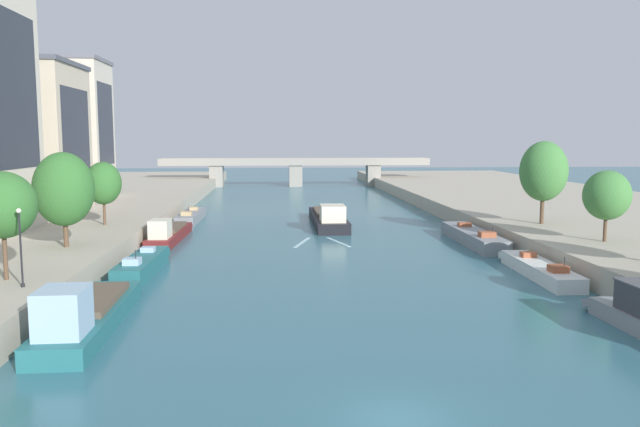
% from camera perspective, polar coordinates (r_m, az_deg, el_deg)
% --- Properties ---
extents(ground_plane, '(400.00, 400.00, 0.00)m').
position_cam_1_polar(ground_plane, '(24.52, 7.04, -18.08)').
color(ground_plane, '#336675').
extents(quay_left, '(36.00, 170.00, 1.90)m').
position_cam_1_polar(quay_left, '(83.16, -25.61, -0.29)').
color(quay_left, '#B2A893').
rests_on(quay_left, ground).
extents(quay_right, '(36.00, 170.00, 1.90)m').
position_cam_1_polar(quay_right, '(86.81, 22.89, 0.12)').
color(quay_right, '#B2A893').
rests_on(quay_right, ground).
extents(barge_midriver, '(3.70, 18.74, 2.97)m').
position_cam_1_polar(barge_midriver, '(74.91, 0.76, -0.37)').
color(barge_midriver, black).
rests_on(barge_midriver, ground).
extents(wake_behind_barge, '(5.60, 5.88, 0.03)m').
position_cam_1_polar(wake_behind_barge, '(62.54, 0.01, -2.63)').
color(wake_behind_barge, '#A5D1DB').
rests_on(wake_behind_barge, ground).
extents(moored_boat_left_lone, '(3.27, 14.55, 3.30)m').
position_cam_1_polar(moored_boat_left_lone, '(36.26, -20.47, -8.56)').
color(moored_boat_left_lone, '#23666B').
rests_on(moored_boat_left_lone, ground).
extents(moored_boat_left_midway, '(2.42, 11.27, 2.36)m').
position_cam_1_polar(moored_boat_left_midway, '(50.39, -15.86, -4.46)').
color(moored_boat_left_midway, '#23666B').
rests_on(moored_boat_left_midway, ground).
extents(moored_boat_left_near, '(2.79, 14.28, 2.71)m').
position_cam_1_polar(moored_boat_left_near, '(65.05, -13.61, -1.75)').
color(moored_boat_left_near, maroon).
rests_on(moored_boat_left_near, ground).
extents(moored_boat_left_far, '(2.50, 12.27, 2.26)m').
position_cam_1_polar(moored_boat_left_far, '(79.99, -11.67, -0.26)').
color(moored_boat_left_far, gray).
rests_on(moored_boat_left_far, ground).
extents(moored_boat_right_second, '(2.54, 12.16, 2.15)m').
position_cam_1_polar(moored_boat_right_second, '(50.04, 19.31, -4.79)').
color(moored_boat_right_second, silver).
rests_on(moored_boat_right_second, ground).
extents(moored_boat_right_downstream, '(2.64, 14.86, 2.42)m').
position_cam_1_polar(moored_boat_right_downstream, '(63.56, 13.74, -2.06)').
color(moored_boat_right_downstream, gray).
rests_on(moored_boat_right_downstream, ground).
extents(tree_left_past_mid, '(3.95, 3.95, 6.51)m').
position_cam_1_polar(tree_left_past_mid, '(41.46, -26.97, 0.69)').
color(tree_left_past_mid, brown).
rests_on(tree_left_past_mid, quay_left).
extents(tree_left_nearest, '(4.58, 4.58, 7.38)m').
position_cam_1_polar(tree_left_nearest, '(52.22, -22.31, 2.05)').
color(tree_left_nearest, brown).
rests_on(tree_left_nearest, quay_left).
extents(tree_left_end_of_row, '(3.48, 3.48, 6.15)m').
position_cam_1_polar(tree_left_end_of_row, '(64.47, -19.14, 2.61)').
color(tree_left_end_of_row, brown).
rests_on(tree_left_end_of_row, quay_left).
extents(tree_right_nearest, '(3.76, 3.76, 5.84)m').
position_cam_1_polar(tree_right_nearest, '(56.07, 24.67, 1.51)').
color(tree_right_nearest, brown).
rests_on(tree_right_nearest, quay_right).
extents(tree_right_second, '(4.62, 4.62, 8.17)m').
position_cam_1_polar(tree_right_second, '(65.42, 19.69, 3.64)').
color(tree_right_second, brown).
rests_on(tree_right_second, quay_right).
extents(lamppost_left_bank, '(0.28, 0.28, 4.52)m').
position_cam_1_polar(lamppost_left_bank, '(39.22, -25.61, -2.52)').
color(lamppost_left_bank, black).
rests_on(lamppost_left_bank, quay_left).
extents(building_left_far_end, '(14.72, 12.55, 17.09)m').
position_cam_1_polar(building_left_far_end, '(80.02, -26.22, 6.26)').
color(building_left_far_end, beige).
rests_on(building_left_far_end, quay_left).
extents(building_left_middle, '(12.41, 9.87, 19.50)m').
position_cam_1_polar(building_left_middle, '(96.23, -22.39, 7.14)').
color(building_left_middle, beige).
rests_on(building_left_middle, quay_left).
extents(bridge_far, '(57.89, 4.40, 6.08)m').
position_cam_1_polar(bridge_far, '(135.62, -2.24, 4.11)').
color(bridge_far, gray).
rests_on(bridge_far, ground).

